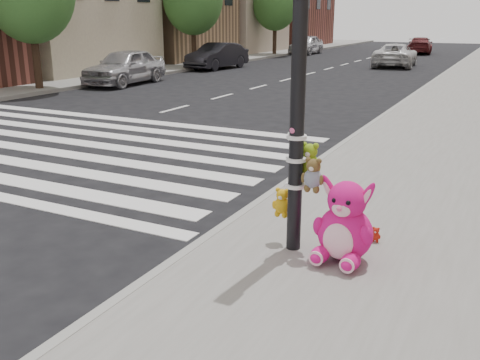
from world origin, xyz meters
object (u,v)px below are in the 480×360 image
Objects in this scene: signal_pole at (300,104)px; car_silver_far at (125,67)px; pink_bunny at (344,227)px; red_teddy at (376,234)px; car_dark_far at (217,56)px; car_white_near at (395,55)px.

signal_pole is 0.94× the size of car_silver_far.
pink_bunny is 18.08m from car_silver_far.
car_dark_far is (-13.20, 19.68, 0.45)m from red_teddy.
pink_bunny is 26.57m from car_white_near.
car_white_near is (-4.77, 26.14, 0.11)m from pink_bunny.
car_dark_far is at bearing 125.40° from red_teddy.
signal_pole is at bearing -49.30° from car_silver_far.
car_silver_far reaches higher than red_teddy.
red_teddy is at bearing 76.80° from pink_bunny.
pink_bunny is 24.13m from car_dark_far.
red_teddy is 0.04× the size of car_dark_far.
signal_pole reaches higher than pink_bunny.
pink_bunny is (0.58, -0.07, -1.27)m from signal_pole.
signal_pole is 21.68× the size of red_teddy.
car_silver_far is 7.77m from car_dark_far.
car_dark_far is (-13.00, 20.33, 0.16)m from pink_bunny.
car_silver_far is 1.02× the size of car_dark_far.
car_white_near is (8.23, 5.81, -0.05)m from car_dark_far.
car_silver_far reaches higher than car_dark_far.
red_teddy is 17.79m from car_silver_far.
car_silver_far is 0.93× the size of car_white_near.
car_white_near is (-4.19, 26.07, -1.16)m from signal_pole.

